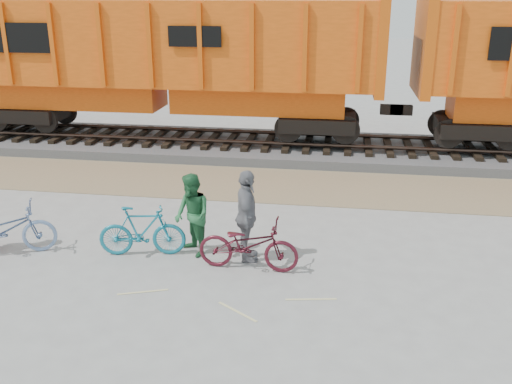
% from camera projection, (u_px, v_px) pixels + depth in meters
% --- Properties ---
extents(ground, '(120.00, 120.00, 0.00)m').
position_uv_depth(ground, '(208.00, 275.00, 10.81)').
color(ground, '#9E9E99').
rests_on(ground, ground).
extents(gravel_strip, '(120.00, 3.00, 0.02)m').
position_uv_depth(gravel_strip, '(253.00, 184.00, 15.93)').
color(gravel_strip, '#9F8663').
rests_on(gravel_strip, ground).
extents(ballast_bed, '(120.00, 4.00, 0.30)m').
position_uv_depth(ballast_bed, '(269.00, 147.00, 19.15)').
color(ballast_bed, slate).
rests_on(ballast_bed, ground).
extents(track, '(120.00, 2.60, 0.24)m').
position_uv_depth(track, '(269.00, 138.00, 19.04)').
color(track, black).
rests_on(track, ballast_bed).
extents(hopper_car_center, '(14.00, 3.13, 4.65)m').
position_uv_depth(hopper_car_center, '(166.00, 59.00, 18.69)').
color(hopper_car_center, black).
rests_on(hopper_car_center, track).
extents(bicycle_blue, '(2.15, 1.43, 1.07)m').
position_uv_depth(bicycle_blue, '(4.00, 230.00, 11.52)').
color(bicycle_blue, '#728DB9').
rests_on(bicycle_blue, ground).
extents(bicycle_teal, '(1.81, 0.80, 1.05)m').
position_uv_depth(bicycle_teal, '(142.00, 231.00, 11.49)').
color(bicycle_teal, '#16758D').
rests_on(bicycle_teal, ground).
extents(bicycle_maroon, '(1.97, 0.75, 1.02)m').
position_uv_depth(bicycle_maroon, '(248.00, 245.00, 10.90)').
color(bicycle_maroon, '#4E1420').
rests_on(bicycle_maroon, ground).
extents(person_man, '(1.03, 1.04, 1.70)m').
position_uv_depth(person_man, '(192.00, 215.00, 11.42)').
color(person_man, '#266639').
rests_on(person_man, ground).
extents(person_woman, '(0.64, 1.16, 1.87)m').
position_uv_depth(person_woman, '(247.00, 216.00, 11.14)').
color(person_woman, slate).
rests_on(person_woman, ground).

